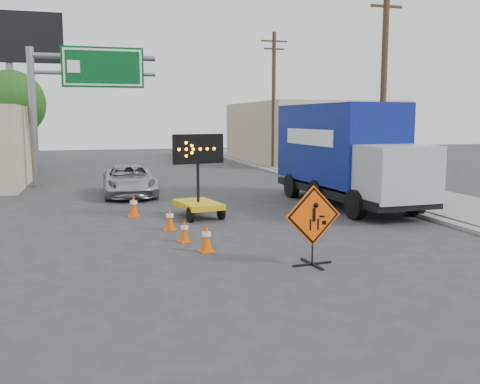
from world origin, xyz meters
name	(u,v)px	position (x,y,z in m)	size (l,w,h in m)	color
ground	(284,282)	(0.00, 0.00, 0.00)	(100.00, 100.00, 0.00)	#2D2D30
curb_right	(315,184)	(7.20, 15.00, 0.06)	(0.40, 60.00, 0.12)	gray
sidewalk_right	(356,182)	(9.50, 15.00, 0.07)	(4.00, 60.00, 0.15)	gray
building_right_far	(308,132)	(13.00, 30.00, 2.30)	(10.00, 14.00, 4.60)	tan
highway_gantry	(76,84)	(-4.43, 17.96, 5.07)	(6.18, 0.38, 6.90)	slate
billboard	(11,53)	(-8.35, 25.87, 7.35)	(6.10, 0.54, 9.85)	slate
utility_pole_near	(384,87)	(8.00, 10.00, 4.68)	(1.80, 0.26, 9.00)	#4F3A22
utility_pole_far	(274,99)	(8.00, 24.00, 4.68)	(1.80, 0.26, 9.00)	#4F3A22
tree_left_near	(11,104)	(-8.00, 22.00, 4.16)	(3.71, 3.71, 6.03)	#4F3A22
tree_left_far	(12,100)	(-9.00, 30.00, 4.60)	(4.10, 4.10, 6.66)	#4F3A22
construction_sign	(313,223)	(1.08, 1.04, 0.98)	(1.41, 1.00, 1.87)	black
arrow_board	(198,199)	(-0.32, 7.67, 0.64)	(1.80, 2.19, 2.86)	gold
pickup_truck	(130,181)	(-2.23, 13.62, 0.67)	(2.22, 4.82, 1.34)	#AAACB2
box_truck	(346,160)	(5.74, 8.77, 1.78)	(2.96, 8.39, 3.93)	black
cone_a	(206,238)	(-1.03, 2.90, 0.36)	(0.43, 0.43, 0.72)	#EA4C04
cone_b	(185,231)	(-1.39, 4.14, 0.32)	(0.40, 0.40, 0.64)	#EA4C04
cone_c	(170,219)	(-1.56, 5.83, 0.36)	(0.47, 0.47, 0.71)	#EA4C04
cone_d	(134,205)	(-2.44, 8.44, 0.39)	(0.43, 0.43, 0.78)	#EA4C04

